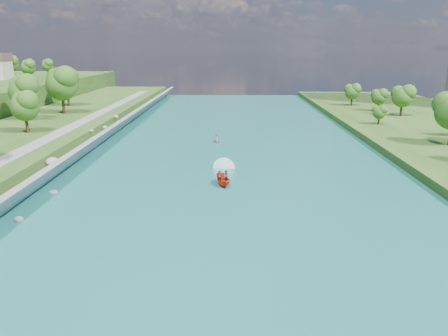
{
  "coord_description": "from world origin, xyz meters",
  "views": [
    {
      "loc": [
        -0.15,
        -43.34,
        18.91
      ],
      "look_at": [
        -1.15,
        16.36,
        2.5
      ],
      "focal_mm": 35.0,
      "sensor_mm": 36.0,
      "label": 1
    }
  ],
  "objects": [
    {
      "name": "motorboat",
      "position": [
        -1.31,
        17.31,
        0.82
      ],
      "size": [
        3.6,
        19.04,
        2.24
      ],
      "rotation": [
        0.0,
        0.0,
        3.37
      ],
      "color": "red",
      "rests_on": "river_water"
    },
    {
      "name": "riverside_path",
      "position": [
        -32.5,
        20.0,
        3.55
      ],
      "size": [
        3.0,
        200.0,
        0.1
      ],
      "primitive_type": "cube",
      "color": "gray",
      "rests_on": "berm_west"
    },
    {
      "name": "ground",
      "position": [
        0.0,
        0.0,
        0.0
      ],
      "size": [
        260.0,
        260.0,
        0.0
      ],
      "primitive_type": "plane",
      "color": "#2D5119",
      "rests_on": "ground"
    },
    {
      "name": "raft",
      "position": [
        -3.19,
        45.36,
        0.46
      ],
      "size": [
        2.26,
        2.85,
        1.62
      ],
      "rotation": [
        0.0,
        0.0,
        0.18
      ],
      "color": "#92949A",
      "rests_on": "river_water"
    },
    {
      "name": "riprap_bank",
      "position": [
        -25.85,
        19.1,
        1.81
      ],
      "size": [
        4.2,
        236.0,
        4.36
      ],
      "color": "slate",
      "rests_on": "ground"
    },
    {
      "name": "river_water",
      "position": [
        0.0,
        20.0,
        0.05
      ],
      "size": [
        55.0,
        240.0,
        0.1
      ],
      "primitive_type": "cube",
      "color": "#1A635B",
      "rests_on": "ground"
    }
  ]
}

